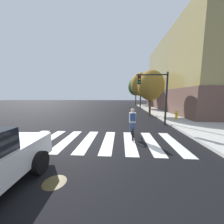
{
  "coord_description": "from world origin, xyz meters",
  "views": [
    {
      "loc": [
        1.52,
        -6.19,
        2.37
      ],
      "look_at": [
        1.0,
        1.38,
        1.37
      ],
      "focal_mm": 19.87,
      "sensor_mm": 36.0,
      "label": 1
    }
  ],
  "objects_px": {
    "street_tree_mid": "(141,84)",
    "street_tree_far": "(136,87)",
    "manhole_cover": "(55,182)",
    "traffic_light_near": "(156,89)",
    "cyclist": "(132,123)",
    "street_tree_near": "(151,85)",
    "fire_hydrant": "(176,115)"
  },
  "relations": [
    {
      "from": "cyclist",
      "to": "street_tree_far",
      "type": "bearing_deg",
      "value": 82.75
    },
    {
      "from": "cyclist",
      "to": "street_tree_near",
      "type": "height_order",
      "value": "street_tree_near"
    },
    {
      "from": "fire_hydrant",
      "to": "street_tree_far",
      "type": "height_order",
      "value": "street_tree_far"
    },
    {
      "from": "street_tree_mid",
      "to": "street_tree_far",
      "type": "relative_size",
      "value": 0.96
    },
    {
      "from": "street_tree_near",
      "to": "traffic_light_near",
      "type": "bearing_deg",
      "value": -97.65
    },
    {
      "from": "fire_hydrant",
      "to": "street_tree_mid",
      "type": "height_order",
      "value": "street_tree_mid"
    },
    {
      "from": "fire_hydrant",
      "to": "street_tree_mid",
      "type": "bearing_deg",
      "value": 98.48
    },
    {
      "from": "traffic_light_near",
      "to": "street_tree_mid",
      "type": "bearing_deg",
      "value": 86.12
    },
    {
      "from": "street_tree_near",
      "to": "street_tree_far",
      "type": "distance_m",
      "value": 16.42
    },
    {
      "from": "fire_hydrant",
      "to": "street_tree_near",
      "type": "xyz_separation_m",
      "value": [
        -2.0,
        2.35,
        2.98
      ]
    },
    {
      "from": "manhole_cover",
      "to": "fire_hydrant",
      "type": "bearing_deg",
      "value": 51.89
    },
    {
      "from": "manhole_cover",
      "to": "street_tree_far",
      "type": "relative_size",
      "value": 0.09
    },
    {
      "from": "traffic_light_near",
      "to": "fire_hydrant",
      "type": "relative_size",
      "value": 5.38
    },
    {
      "from": "cyclist",
      "to": "traffic_light_near",
      "type": "distance_m",
      "value": 4.48
    },
    {
      "from": "street_tree_mid",
      "to": "cyclist",
      "type": "bearing_deg",
      "value": -100.34
    },
    {
      "from": "traffic_light_near",
      "to": "fire_hydrant",
      "type": "height_order",
      "value": "traffic_light_near"
    },
    {
      "from": "traffic_light_near",
      "to": "street_tree_near",
      "type": "height_order",
      "value": "street_tree_near"
    },
    {
      "from": "street_tree_mid",
      "to": "manhole_cover",
      "type": "bearing_deg",
      "value": -105.07
    },
    {
      "from": "manhole_cover",
      "to": "cyclist",
      "type": "bearing_deg",
      "value": 56.88
    },
    {
      "from": "street_tree_far",
      "to": "fire_hydrant",
      "type": "bearing_deg",
      "value": -84.97
    },
    {
      "from": "street_tree_mid",
      "to": "street_tree_near",
      "type": "bearing_deg",
      "value": -92.02
    },
    {
      "from": "traffic_light_near",
      "to": "street_tree_mid",
      "type": "height_order",
      "value": "street_tree_mid"
    },
    {
      "from": "manhole_cover",
      "to": "traffic_light_near",
      "type": "height_order",
      "value": "traffic_light_near"
    },
    {
      "from": "cyclist",
      "to": "traffic_light_near",
      "type": "relative_size",
      "value": 0.41
    },
    {
      "from": "street_tree_mid",
      "to": "traffic_light_near",
      "type": "bearing_deg",
      "value": -93.88
    },
    {
      "from": "manhole_cover",
      "to": "street_tree_near",
      "type": "distance_m",
      "value": 13.1
    },
    {
      "from": "manhole_cover",
      "to": "cyclist",
      "type": "distance_m",
      "value": 4.59
    },
    {
      "from": "traffic_light_near",
      "to": "street_tree_near",
      "type": "xyz_separation_m",
      "value": [
        0.58,
        4.35,
        0.65
      ]
    },
    {
      "from": "cyclist",
      "to": "street_tree_mid",
      "type": "distance_m",
      "value": 17.3
    },
    {
      "from": "traffic_light_near",
      "to": "fire_hydrant",
      "type": "xyz_separation_m",
      "value": [
        2.58,
        2.0,
        -2.33
      ]
    },
    {
      "from": "manhole_cover",
      "to": "street_tree_far",
      "type": "xyz_separation_m",
      "value": [
        5.53,
        27.89,
        4.57
      ]
    },
    {
      "from": "street_tree_mid",
      "to": "street_tree_far",
      "type": "distance_m",
      "value": 7.47
    }
  ]
}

